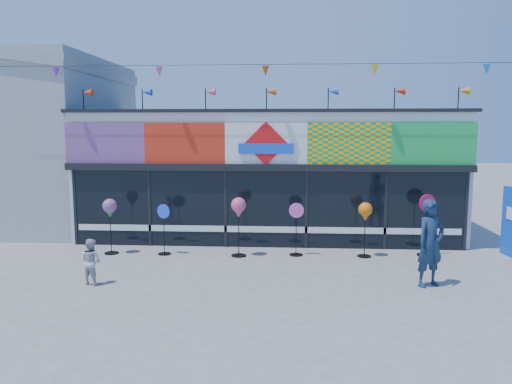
# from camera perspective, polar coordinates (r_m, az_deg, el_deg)

# --- Properties ---
(ground) EXTENTS (80.00, 80.00, 0.00)m
(ground) POSITION_cam_1_polar(r_m,az_deg,el_deg) (11.75, 0.36, -10.27)
(ground) COLOR slate
(ground) RESTS_ON ground
(kite_shop) EXTENTS (16.00, 5.70, 5.31)m
(kite_shop) POSITION_cam_1_polar(r_m,az_deg,el_deg) (17.19, 1.50, 2.34)
(kite_shop) COLOR silver
(kite_shop) RESTS_ON ground
(neighbour_building) EXTENTS (8.18, 7.20, 6.87)m
(neighbour_building) POSITION_cam_1_polar(r_m,az_deg,el_deg) (21.06, -26.84, 5.63)
(neighbour_building) COLOR #A3A6A8
(neighbour_building) RESTS_ON ground
(spinner_0) EXTENTS (0.40, 0.40, 1.58)m
(spinner_0) POSITION_cam_1_polar(r_m,az_deg,el_deg) (14.62, -16.36, -1.97)
(spinner_0) COLOR black
(spinner_0) RESTS_ON ground
(spinner_1) EXTENTS (0.39, 0.37, 1.43)m
(spinner_1) POSITION_cam_1_polar(r_m,az_deg,el_deg) (14.28, -10.48, -4.06)
(spinner_1) COLOR black
(spinner_1) RESTS_ON ground
(spinner_2) EXTENTS (0.42, 0.42, 1.65)m
(spinner_2) POSITION_cam_1_polar(r_m,az_deg,el_deg) (13.76, -2.00, -1.99)
(spinner_2) COLOR black
(spinner_2) RESTS_ON ground
(spinner_3) EXTENTS (0.42, 0.38, 1.49)m
(spinner_3) POSITION_cam_1_polar(r_m,az_deg,el_deg) (13.97, 4.62, -4.10)
(spinner_3) COLOR black
(spinner_3) RESTS_ON ground
(spinner_4) EXTENTS (0.39, 0.39, 1.52)m
(spinner_4) POSITION_cam_1_polar(r_m,az_deg,el_deg) (14.02, 12.38, -2.40)
(spinner_4) COLOR black
(spinner_4) RESTS_ON ground
(spinner_5) EXTENTS (0.48, 0.44, 1.74)m
(spinner_5) POSITION_cam_1_polar(r_m,az_deg,el_deg) (14.65, 18.88, -3.41)
(spinner_5) COLOR black
(spinner_5) RESTS_ON ground
(adult_man) EXTENTS (0.86, 0.77, 1.98)m
(adult_man) POSITION_cam_1_polar(r_m,az_deg,el_deg) (11.89, 19.32, -5.54)
(adult_man) COLOR #172D49
(adult_man) RESTS_ON ground
(child) EXTENTS (0.58, 0.45, 1.06)m
(child) POSITION_cam_1_polar(r_m,az_deg,el_deg) (12.08, -18.36, -7.54)
(child) COLOR #BCBCBC
(child) RESTS_ON ground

